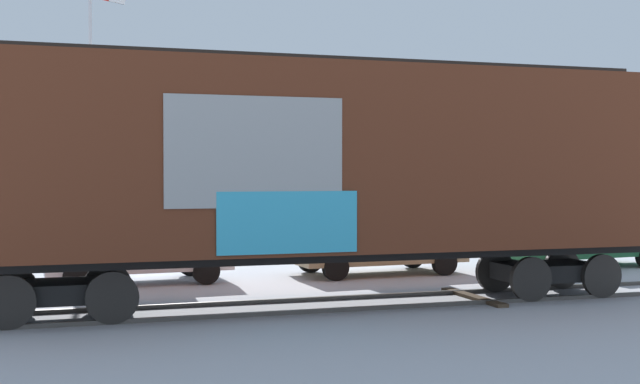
{
  "coord_description": "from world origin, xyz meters",
  "views": [
    {
      "loc": [
        -4.67,
        -15.59,
        2.63
      ],
      "look_at": [
        0.39,
        2.54,
        2.19
      ],
      "focal_mm": 46.35,
      "sensor_mm": 36.0,
      "label": 1
    }
  ],
  "objects_px": {
    "parked_car_white": "(135,244)",
    "parked_car_green": "(579,235)",
    "freight_car": "(326,163)",
    "flagpole": "(97,67)",
    "parked_car_tan": "(376,243)"
  },
  "relations": [
    {
      "from": "parked_car_white",
      "to": "parked_car_green",
      "type": "relative_size",
      "value": 0.91
    },
    {
      "from": "freight_car",
      "to": "parked_car_green",
      "type": "relative_size",
      "value": 2.97
    },
    {
      "from": "flagpole",
      "to": "parked_car_tan",
      "type": "relative_size",
      "value": 2.13
    },
    {
      "from": "flagpole",
      "to": "parked_car_tan",
      "type": "height_order",
      "value": "flagpole"
    },
    {
      "from": "parked_car_green",
      "to": "flagpole",
      "type": "bearing_deg",
      "value": 144.21
    },
    {
      "from": "flagpole",
      "to": "parked_car_tan",
      "type": "bearing_deg",
      "value": -53.28
    },
    {
      "from": "parked_car_green",
      "to": "parked_car_tan",
      "type": "bearing_deg",
      "value": 179.49
    },
    {
      "from": "parked_car_white",
      "to": "parked_car_green",
      "type": "height_order",
      "value": "parked_car_white"
    },
    {
      "from": "freight_car",
      "to": "parked_car_tan",
      "type": "bearing_deg",
      "value": 60.19
    },
    {
      "from": "parked_car_white",
      "to": "parked_car_tan",
      "type": "distance_m",
      "value": 6.12
    },
    {
      "from": "flagpole",
      "to": "parked_car_green",
      "type": "relative_size",
      "value": 2.01
    },
    {
      "from": "freight_car",
      "to": "parked_car_white",
      "type": "height_order",
      "value": "freight_car"
    },
    {
      "from": "freight_car",
      "to": "parked_car_green",
      "type": "bearing_deg",
      "value": 28.02
    },
    {
      "from": "freight_car",
      "to": "parked_car_green",
      "type": "distance_m",
      "value": 10.0
    },
    {
      "from": "parked_car_green",
      "to": "freight_car",
      "type": "bearing_deg",
      "value": -151.98
    }
  ]
}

